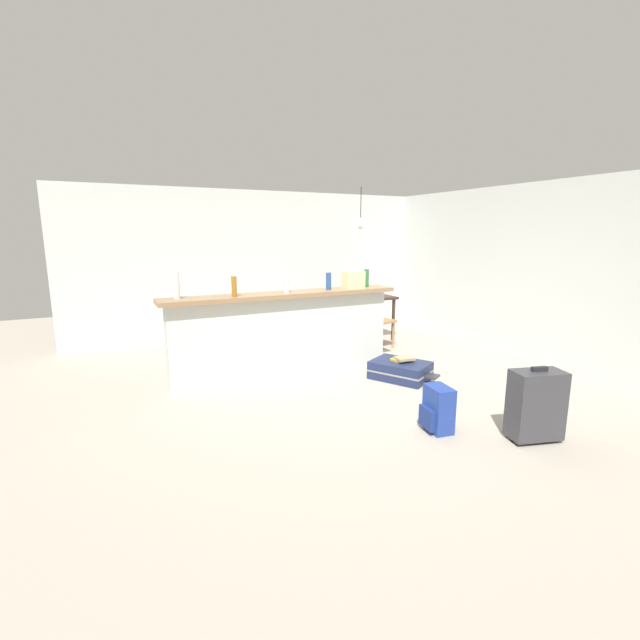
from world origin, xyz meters
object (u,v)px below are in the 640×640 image
(dining_chair_near_partition, at_px, (375,315))
(backpack_blue, at_px, (438,410))
(bottle_amber, at_px, (234,287))
(bottle_blue, at_px, (329,281))
(bottle_white, at_px, (176,285))
(dining_table, at_px, (358,302))
(pendant_lamp, at_px, (361,222))
(bottle_green, at_px, (366,278))
(suitcase_flat_navy, at_px, (400,370))
(book_stack, at_px, (403,359))
(bottle_clear, at_px, (286,285))
(grocery_bag, at_px, (353,280))
(suitcase_upright_charcoal, at_px, (536,404))

(dining_chair_near_partition, xyz_separation_m, backpack_blue, (-1.19, -2.81, -0.31))
(bottle_amber, bearing_deg, bottle_blue, 3.56)
(dining_chair_near_partition, bearing_deg, bottle_white, -166.83)
(dining_table, bearing_deg, bottle_blue, -133.49)
(pendant_lamp, bearing_deg, dining_table, 72.40)
(backpack_blue, bearing_deg, bottle_green, 75.43)
(bottle_amber, bearing_deg, bottle_white, 167.30)
(bottle_amber, bearing_deg, dining_table, 29.47)
(suitcase_flat_navy, bearing_deg, bottle_green, 93.95)
(dining_chair_near_partition, height_order, suitcase_flat_navy, dining_chair_near_partition)
(dining_chair_near_partition, bearing_deg, bottle_blue, -147.97)
(bottle_white, xyz_separation_m, bottle_amber, (0.60, -0.14, -0.03))
(bottle_amber, distance_m, dining_chair_near_partition, 2.73)
(bottle_amber, bearing_deg, book_stack, -17.26)
(bottle_white, distance_m, backpack_blue, 3.01)
(bottle_clear, xyz_separation_m, book_stack, (1.29, -0.62, -0.93))
(bottle_clear, relative_size, dining_table, 0.19)
(dining_table, height_order, dining_chair_near_partition, dining_chair_near_partition)
(dining_chair_near_partition, xyz_separation_m, pendant_lamp, (0.00, 0.49, 1.44))
(bottle_blue, xyz_separation_m, bottle_green, (0.60, 0.05, 0.01))
(book_stack, bearing_deg, bottle_green, 97.01)
(backpack_blue, bearing_deg, dining_table, 70.14)
(bottle_green, distance_m, grocery_bag, 0.24)
(bottle_green, bearing_deg, dining_chair_near_partition, 48.33)
(bottle_white, xyz_separation_m, pendant_lamp, (3.11, 1.22, 0.73))
(dining_table, distance_m, pendant_lamp, 1.31)
(bottle_amber, height_order, dining_chair_near_partition, bottle_amber)
(book_stack, bearing_deg, dining_chair_near_partition, 68.93)
(bottle_blue, xyz_separation_m, grocery_bag, (0.36, -0.00, 0.00))
(bottle_amber, height_order, dining_table, bottle_amber)
(dining_table, xyz_separation_m, pendant_lamp, (-0.02, -0.07, 1.31))
(book_stack, bearing_deg, backpack_blue, -115.04)
(bottle_amber, height_order, suitcase_upright_charcoal, bottle_amber)
(bottle_amber, relative_size, bottle_green, 1.00)
(suitcase_upright_charcoal, bearing_deg, dining_chair_near_partition, 80.34)
(bottle_green, bearing_deg, backpack_blue, -104.57)
(book_stack, bearing_deg, pendant_lamp, 73.84)
(bottle_white, relative_size, grocery_bag, 1.14)
(dining_table, bearing_deg, dining_chair_near_partition, -92.66)
(bottle_clear, height_order, pendant_lamp, pendant_lamp)
(bottle_blue, height_order, book_stack, bottle_blue)
(book_stack, bearing_deg, dining_table, 73.78)
(bottle_green, xyz_separation_m, dining_table, (0.68, 1.30, -0.55))
(pendant_lamp, height_order, suitcase_flat_navy, pendant_lamp)
(bottle_blue, relative_size, pendant_lamp, 0.33)
(pendant_lamp, bearing_deg, bottle_clear, -144.26)
(bottle_amber, relative_size, suitcase_upright_charcoal, 0.35)
(suitcase_upright_charcoal, relative_size, backpack_blue, 1.60)
(bottle_clear, bearing_deg, backpack_blue, -71.29)
(pendant_lamp, bearing_deg, bottle_green, -118.17)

